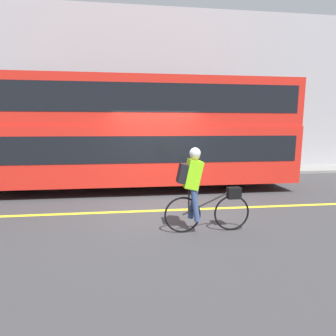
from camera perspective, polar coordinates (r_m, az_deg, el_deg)
name	(u,v)px	position (r m, az deg, el deg)	size (l,w,h in m)	color
ground_plane	(161,211)	(6.54, -1.48, -9.25)	(80.00, 80.00, 0.00)	#38383A
road_center_line	(161,210)	(6.53, -1.48, -9.22)	(50.00, 0.14, 0.01)	yellow
sidewalk_curb	(150,172)	(11.71, -3.93, -0.88)	(60.00, 1.83, 0.12)	gray
building_facade	(148,92)	(12.72, -4.36, 16.22)	(60.00, 0.30, 7.35)	#9E9EA3
bus	(128,130)	(8.72, -8.65, 8.27)	(10.55, 2.56, 3.50)	black
cyclist_on_bike	(199,187)	(5.06, 6.78, -4.24)	(1.70, 0.32, 1.66)	black
trash_bin	(85,163)	(11.75, -17.57, 1.05)	(0.49, 0.49, 0.81)	#262628
street_sign_post	(192,142)	(11.72, 5.32, 5.56)	(0.36, 0.09, 2.22)	#59595B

